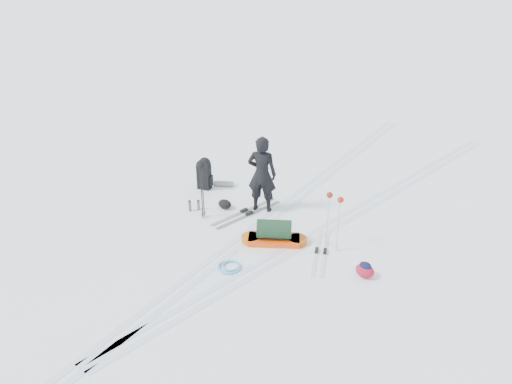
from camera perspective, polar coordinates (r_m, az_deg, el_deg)
ground at (r=11.59m, az=-0.34°, el=-4.54°), size 200.00×200.00×0.00m
ski_tracks at (r=11.89m, az=4.60°, el=-3.71°), size 3.38×17.97×0.01m
skier at (r=12.03m, az=0.68°, el=2.02°), size 0.84×0.71×1.95m
pulk_sled at (r=11.09m, az=2.08°, el=-4.86°), size 1.45×1.16×0.56m
expedition_rucksack at (r=13.43m, az=-5.67°, el=1.99°), size 0.79×0.79×0.87m
ski_poles_black at (r=11.64m, az=-6.30°, el=2.28°), size 0.18×0.21×1.49m
ski_poles_silver at (r=10.57m, az=8.97°, el=-1.33°), size 0.42×0.18×1.33m
touring_skis_grey at (r=12.31m, az=-1.08°, el=-2.38°), size 0.65×2.04×0.07m
touring_skis_white at (r=10.96m, az=7.41°, el=-6.77°), size 1.05×1.75×0.07m
rope_coil at (r=10.41m, az=-3.01°, el=-8.50°), size 0.65×0.65×0.06m
small_daypack at (r=10.32m, az=12.34°, el=-8.68°), size 0.45×0.38×0.33m
thermos_pair at (r=12.48m, az=-7.09°, el=-1.53°), size 0.21×0.26×0.29m
stuff_sack at (r=12.52m, az=-3.59°, el=-1.39°), size 0.39×0.31×0.22m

